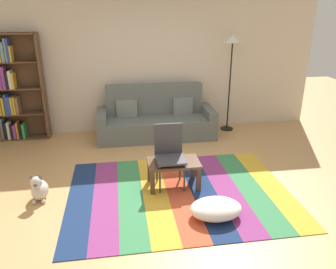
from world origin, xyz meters
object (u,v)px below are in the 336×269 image
(folding_chair, at_px, (169,150))
(coffee_table, at_px, (174,166))
(dog, at_px, (39,189))
(pouf, at_px, (216,209))
(couch, at_px, (156,120))
(tv_remote, at_px, (170,163))
(bookshelf, at_px, (13,90))
(standing_lamp, at_px, (232,52))

(folding_chair, bearing_deg, coffee_table, -43.56)
(dog, bearing_deg, pouf, -18.80)
(couch, distance_m, pouf, 2.88)
(dog, xyz_separation_m, folding_chair, (1.78, 0.15, 0.37))
(coffee_table, height_order, pouf, coffee_table)
(tv_remote, relative_size, folding_chair, 0.17)
(bookshelf, xyz_separation_m, tv_remote, (2.59, -2.35, -0.56))
(couch, distance_m, coffee_table, 2.01)
(couch, xyz_separation_m, pouf, (0.40, -2.84, -0.21))
(dog, bearing_deg, coffee_table, 2.51)
(dog, height_order, standing_lamp, standing_lamp)
(coffee_table, distance_m, dog, 1.84)
(tv_remote, distance_m, folding_chair, 0.19)
(couch, bearing_deg, pouf, -82.07)
(bookshelf, bearing_deg, standing_lamp, -1.68)
(bookshelf, distance_m, standing_lamp, 4.21)
(pouf, xyz_separation_m, dog, (-2.21, 0.75, 0.04))
(coffee_table, height_order, standing_lamp, standing_lamp)
(couch, distance_m, tv_remote, 2.07)
(couch, relative_size, folding_chair, 2.51)
(bookshelf, distance_m, folding_chair, 3.45)
(dog, distance_m, folding_chair, 1.82)
(coffee_table, xyz_separation_m, dog, (-1.83, -0.08, -0.15))
(couch, height_order, folding_chair, couch)
(coffee_table, bearing_deg, couch, 90.39)
(pouf, height_order, folding_chair, folding_chair)
(coffee_table, bearing_deg, standing_lamp, 55.11)
(standing_lamp, xyz_separation_m, tv_remote, (-1.57, -2.23, -1.20))
(coffee_table, xyz_separation_m, standing_lamp, (1.51, 2.17, 1.28))
(coffee_table, bearing_deg, tv_remote, -133.60)
(pouf, distance_m, standing_lamp, 3.53)
(dog, bearing_deg, folding_chair, 4.83)
(bookshelf, bearing_deg, couch, -6.08)
(bookshelf, height_order, coffee_table, bookshelf)
(pouf, relative_size, standing_lamp, 0.33)
(couch, bearing_deg, coffee_table, -89.61)
(pouf, bearing_deg, folding_chair, 115.58)
(standing_lamp, distance_m, tv_remote, 2.98)
(standing_lamp, bearing_deg, pouf, -110.62)
(coffee_table, relative_size, folding_chair, 0.81)
(standing_lamp, relative_size, folding_chair, 2.13)
(bookshelf, distance_m, coffee_table, 3.56)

